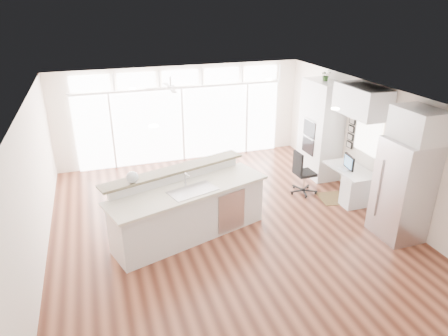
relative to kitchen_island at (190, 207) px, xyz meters
name	(u,v)px	position (x,y,z in m)	size (l,w,h in m)	color
floor	(227,227)	(0.79, 0.08, -0.65)	(7.00, 8.00, 0.02)	#482216
ceiling	(227,99)	(0.79, 0.08, 2.06)	(7.00, 8.00, 0.02)	white
wall_back	(182,114)	(0.79, 4.08, 0.71)	(7.00, 0.04, 2.70)	white
wall_front	(346,306)	(0.79, -3.92, 0.71)	(7.00, 0.04, 2.70)	white
wall_left	(32,193)	(-2.71, 0.08, 0.71)	(0.04, 8.00, 2.70)	white
wall_right	(377,147)	(4.29, 0.08, 0.71)	(0.04, 8.00, 2.70)	white
glass_wall	(183,125)	(0.79, 4.02, 0.41)	(5.80, 0.06, 2.08)	white
transom_row	(181,78)	(0.79, 4.02, 1.74)	(5.90, 0.06, 0.40)	white
desk_window	(368,135)	(4.25, 0.38, 0.91)	(0.04, 0.85, 0.85)	white
ceiling_fan	(170,83)	(0.29, 2.88, 1.84)	(1.16, 1.16, 0.32)	white
recessed_lights	(224,98)	(0.79, 0.28, 2.04)	(3.40, 3.00, 0.02)	white
oven_cabinet	(321,129)	(3.96, 1.88, 0.61)	(0.64, 1.20, 2.50)	silver
desk_nook	(349,184)	(3.92, 0.38, -0.26)	(0.72, 1.30, 0.76)	silver
upper_cabinets	(362,101)	(3.96, 0.38, 1.71)	(0.64, 1.30, 0.64)	silver
refrigerator	(403,190)	(3.90, -1.27, 0.36)	(0.76, 0.90, 2.00)	#B9BABF
fridge_cabinet	(418,125)	(3.96, -1.27, 1.66)	(0.64, 0.90, 0.60)	silver
framed_photos	(351,133)	(4.25, 1.00, 0.76)	(0.06, 0.22, 0.80)	black
kitchen_island	(190,207)	(0.00, 0.00, 0.00)	(3.21, 1.21, 1.28)	silver
rug	(339,198)	(3.74, 0.44, -0.63)	(0.93, 0.67, 0.01)	#392712
office_chair	(305,173)	(3.06, 0.96, -0.10)	(0.56, 0.51, 1.07)	black
fishbowl	(132,177)	(-1.03, 0.09, 0.75)	(0.22, 0.22, 0.22)	silver
monitor	(349,162)	(3.84, 0.38, 0.30)	(0.07, 0.43, 0.36)	black
keyboard	(342,170)	(3.67, 0.38, 0.13)	(0.11, 0.29, 0.01)	silver
potted_plant	(326,76)	(3.96, 1.88, 1.97)	(0.25, 0.28, 0.22)	#325C27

